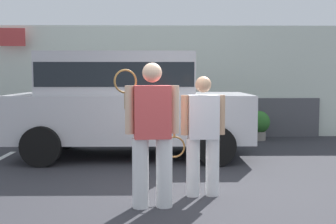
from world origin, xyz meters
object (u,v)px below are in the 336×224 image
potted_plant_by_porch (259,124)px  flag_pole (3,61)px  tennis_player_woman (202,135)px  tennis_player_man (152,133)px  parked_suv (126,99)px

potted_plant_by_porch → flag_pole: (-6.45, 0.42, 1.58)m
potted_plant_by_porch → flag_pole: 6.65m
tennis_player_woman → flag_pole: (-4.58, 5.51, 1.16)m
potted_plant_by_porch → tennis_player_man: bearing=-114.3°
tennis_player_woman → flag_pole: size_ratio=0.56×
tennis_player_woman → potted_plant_by_porch: bearing=-115.8°
potted_plant_by_porch → flag_pole: bearing=176.3°
parked_suv → potted_plant_by_porch: parked_suv is taller
tennis_player_woman → potted_plant_by_porch: tennis_player_woman is taller
parked_suv → tennis_player_man: bearing=-80.6°
tennis_player_man → parked_suv: bearing=-86.5°
parked_suv → tennis_player_man: parked_suv is taller
parked_suv → tennis_player_man: (0.58, -3.43, -0.22)m
flag_pole → potted_plant_by_porch: bearing=-3.7°
tennis_player_man → tennis_player_woman: tennis_player_man is taller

